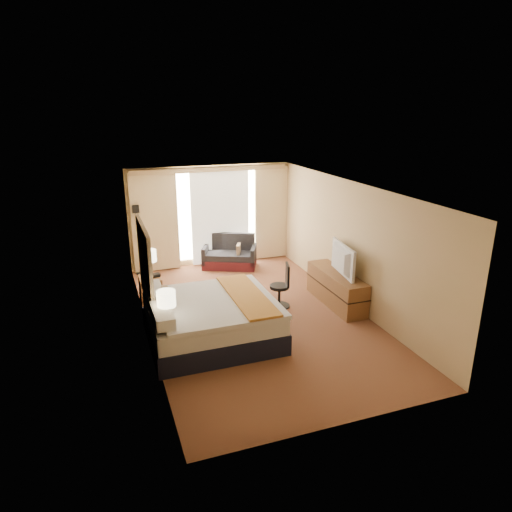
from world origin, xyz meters
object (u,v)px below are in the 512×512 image
object	(u,v)px
media_dresser	(336,288)
desk_chair	(282,288)
lamp_right	(149,256)
lamp_left	(166,299)
loveseat	(230,256)
nightstand_left	(170,343)
television	(338,260)
bed	(211,319)
floor_lamp	(137,226)
nightstand_right	(151,289)

from	to	relation	value
media_dresser	desk_chair	world-z (taller)	desk_chair
lamp_right	lamp_left	bearing A→B (deg)	-90.72
loveseat	nightstand_left	bearing A→B (deg)	-94.40
desk_chair	lamp_right	xyz separation A→B (m)	(-2.53, 1.16, 0.61)
lamp_left	television	bearing A→B (deg)	14.09
bed	lamp_left	xyz separation A→B (m)	(-0.82, -0.35, 0.66)
lamp_left	lamp_right	size ratio (longest dim) A/B	1.04
bed	floor_lamp	size ratio (longest dim) A/B	1.27
lamp_right	media_dresser	bearing A→B (deg)	-21.05
nightstand_left	loveseat	world-z (taller)	loveseat
nightstand_left	floor_lamp	world-z (taller)	floor_lamp
lamp_right	desk_chair	bearing A→B (deg)	-24.66
desk_chair	lamp_left	bearing A→B (deg)	-137.94
loveseat	television	size ratio (longest dim) A/B	1.36
nightstand_right	floor_lamp	size ratio (longest dim) A/B	0.31
nightstand_right	nightstand_left	bearing A→B (deg)	-90.00
nightstand_left	floor_lamp	bearing A→B (deg)	90.40
floor_lamp	lamp_right	distance (m)	1.90
floor_lamp	lamp_right	xyz separation A→B (m)	(0.05, -1.88, -0.21)
nightstand_right	media_dresser	world-z (taller)	media_dresser
television	desk_chair	bearing A→B (deg)	81.21
media_dresser	lamp_right	size ratio (longest dim) A/B	2.89
bed	desk_chair	xyz separation A→B (m)	(1.74, 0.90, 0.02)
loveseat	floor_lamp	bearing A→B (deg)	-162.21
media_dresser	loveseat	world-z (taller)	loveseat
nightstand_left	lamp_left	distance (m)	0.78
media_dresser	television	distance (m)	0.68
nightstand_left	nightstand_right	world-z (taller)	same
nightstand_left	bed	size ratio (longest dim) A/B	0.25
desk_chair	lamp_right	distance (m)	2.85
lamp_right	nightstand_left	bearing A→B (deg)	-90.46
desk_chair	nightstand_right	bearing A→B (deg)	170.85
media_dresser	bed	xyz separation A→B (m)	(-2.89, -0.65, 0.05)
floor_lamp	loveseat	bearing A→B (deg)	-6.64
media_dresser	bed	size ratio (longest dim) A/B	0.81
bed	loveseat	xyz separation A→B (m)	(1.44, 3.68, -0.12)
floor_lamp	lamp_left	world-z (taller)	floor_lamp
nightstand_right	floor_lamp	xyz separation A→B (m)	(-0.03, 1.85, 0.96)
nightstand_left	desk_chair	xyz separation A→B (m)	(2.55, 1.30, 0.14)
nightstand_left	lamp_left	world-z (taller)	lamp_left
media_dresser	desk_chair	xyz separation A→B (m)	(-1.15, 0.25, 0.07)
nightstand_right	lamp_right	bearing A→B (deg)	-59.38
bed	television	distance (m)	2.97
bed	floor_lamp	xyz separation A→B (m)	(-0.84, 3.95, 0.84)
media_dresser	loveseat	bearing A→B (deg)	115.57
television	lamp_left	bearing A→B (deg)	112.28
bed	lamp_right	world-z (taller)	lamp_right
bed	television	xyz separation A→B (m)	(2.84, 0.57, 0.63)
nightstand_right	television	size ratio (longest dim) A/B	0.49
bed	lamp_right	distance (m)	2.30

